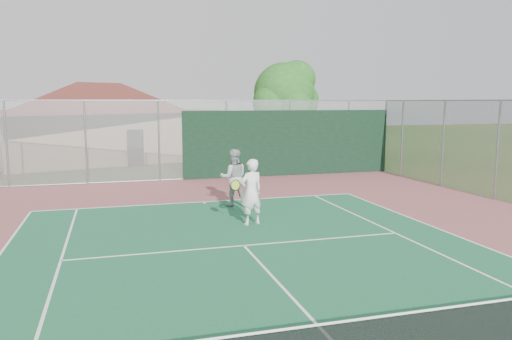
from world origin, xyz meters
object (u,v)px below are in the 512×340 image
(player_white_front, at_px, (251,192))
(player_grey_back, at_px, (234,178))
(clubhouse, at_px, (99,114))
(tree, at_px, (286,95))

(player_white_front, bearing_deg, player_grey_back, -108.05)
(clubhouse, height_order, tree, tree)
(clubhouse, xyz_separation_m, tree, (10.36, -3.77, 1.08))
(clubhouse, height_order, player_white_front, clubhouse)
(clubhouse, xyz_separation_m, player_white_front, (4.37, -17.83, -1.79))
(clubhouse, distance_m, tree, 11.08)
(clubhouse, xyz_separation_m, player_grey_back, (4.49, -15.21, -1.78))
(player_white_front, bearing_deg, tree, -128.38)
(tree, xyz_separation_m, player_white_front, (-6.00, -14.06, -2.87))
(clubhouse, relative_size, player_white_front, 7.68)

